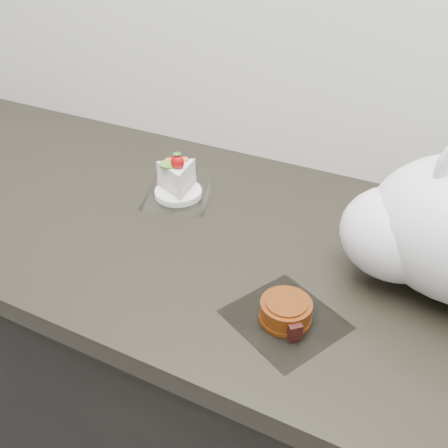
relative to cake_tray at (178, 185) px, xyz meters
name	(u,v)px	position (x,y,z in m)	size (l,w,h in m)	color
counter	(253,399)	(0.21, -0.07, -0.48)	(2.04, 0.64, 0.90)	black
cake_tray	(178,185)	(0.00, 0.00, 0.00)	(0.16, 0.16, 0.10)	white
mooncake_wrap	(286,313)	(0.32, -0.23, -0.01)	(0.20, 0.19, 0.04)	white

